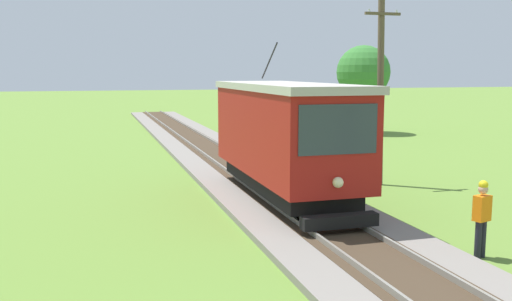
{
  "coord_description": "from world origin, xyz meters",
  "views": [
    {
      "loc": [
        -5.82,
        3.82,
        4.19
      ],
      "look_at": [
        -0.43,
        22.19,
        1.48
      ],
      "focal_mm": 39.49,
      "sensor_mm": 36.0,
      "label": 1
    }
  ],
  "objects_px": {
    "red_tram": "(285,135)",
    "utility_pole_mid": "(381,86)",
    "track_worker": "(482,215)",
    "tree_left_far": "(363,72)"
  },
  "relations": [
    {
      "from": "utility_pole_mid",
      "to": "track_worker",
      "type": "height_order",
      "value": "utility_pole_mid"
    },
    {
      "from": "utility_pole_mid",
      "to": "tree_left_far",
      "type": "distance_m",
      "value": 17.79
    },
    {
      "from": "track_worker",
      "to": "tree_left_far",
      "type": "distance_m",
      "value": 26.25
    },
    {
      "from": "track_worker",
      "to": "tree_left_far",
      "type": "xyz_separation_m",
      "value": [
        9.39,
        24.32,
        3.12
      ]
    },
    {
      "from": "red_tram",
      "to": "track_worker",
      "type": "relative_size",
      "value": 4.79
    },
    {
      "from": "red_tram",
      "to": "tree_left_far",
      "type": "xyz_separation_m",
      "value": [
        11.88,
        18.05,
        1.91
      ]
    },
    {
      "from": "tree_left_far",
      "to": "track_worker",
      "type": "bearing_deg",
      "value": -111.1
    },
    {
      "from": "track_worker",
      "to": "tree_left_far",
      "type": "height_order",
      "value": "tree_left_far"
    },
    {
      "from": "utility_pole_mid",
      "to": "track_worker",
      "type": "relative_size",
      "value": 3.97
    },
    {
      "from": "red_tram",
      "to": "utility_pole_mid",
      "type": "height_order",
      "value": "utility_pole_mid"
    }
  ]
}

